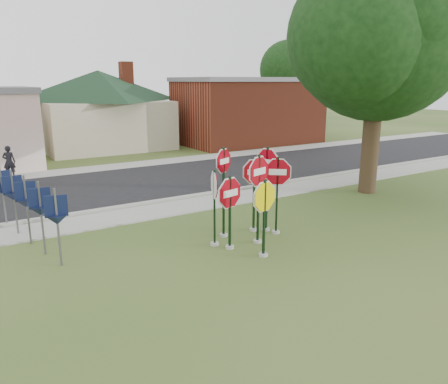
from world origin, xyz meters
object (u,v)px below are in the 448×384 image
stop_sign_left (230,203)px  oak_tree (380,31)px  stop_sign_center (259,185)px  stop_sign_yellow (264,209)px  pedestrian (9,162)px

stop_sign_left → oak_tree: oak_tree is taller
stop_sign_center → stop_sign_yellow: size_ratio=1.22×
stop_sign_yellow → stop_sign_left: stop_sign_yellow is taller
stop_sign_center → pedestrian: (-4.91, 12.97, -0.86)m
stop_sign_yellow → oak_tree: 9.86m
oak_tree → pedestrian: size_ratio=6.87×
stop_sign_left → stop_sign_center: bearing=-2.6°
stop_sign_center → pedestrian: bearing=110.7°
stop_sign_yellow → oak_tree: (7.84, 3.23, 5.04)m
stop_sign_yellow → oak_tree: oak_tree is taller
stop_sign_center → pedestrian: stop_sign_center is taller
stop_sign_left → pedestrian: stop_sign_left is taller
stop_sign_yellow → pedestrian: size_ratio=1.44×
stop_sign_center → oak_tree: 9.03m
stop_sign_yellow → pedestrian: bearing=107.8°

